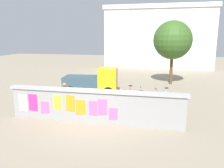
{
  "coord_description": "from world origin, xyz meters",
  "views": [
    {
      "loc": [
        2.93,
        -9.45,
        3.89
      ],
      "look_at": [
        0.19,
        2.94,
        1.23
      ],
      "focal_mm": 36.16,
      "sensor_mm": 36.0,
      "label": 1
    }
  ],
  "objects": [
    {
      "name": "ground",
      "position": [
        0.0,
        8.0,
        0.0
      ],
      "size": [
        60.0,
        60.0,
        0.0
      ],
      "primitive_type": "plane",
      "color": "gray"
    },
    {
      "name": "bicycle_far",
      "position": [
        3.13,
        3.84,
        0.36
      ],
      "size": [
        1.69,
        0.5,
        0.95
      ],
      "color": "black",
      "rests_on": "ground"
    },
    {
      "name": "building_background",
      "position": [
        2.37,
        21.29,
        3.86
      ],
      "size": [
        13.52,
        5.8,
        7.69
      ],
      "color": "silver",
      "rests_on": "ground"
    },
    {
      "name": "bicycle_near",
      "position": [
        1.27,
        4.07,
        0.36
      ],
      "size": [
        1.71,
        0.44,
        0.95
      ],
      "color": "black",
      "rests_on": "ground"
    },
    {
      "name": "poster_wall",
      "position": [
        -0.01,
        -0.0,
        0.8
      ],
      "size": [
        8.28,
        0.42,
        1.56
      ],
      "color": "gray",
      "rests_on": "ground"
    },
    {
      "name": "tree_roadside",
      "position": [
        3.74,
        9.77,
        3.62
      ],
      "size": [
        3.12,
        3.12,
        5.19
      ],
      "color": "brown",
      "rests_on": "ground"
    },
    {
      "name": "person_walking",
      "position": [
        -1.83,
        0.9,
        0.99
      ],
      "size": [
        0.47,
        0.47,
        1.62
      ],
      "color": "#BF6626",
      "rests_on": "ground"
    },
    {
      "name": "auto_rickshaw_truck",
      "position": [
        -1.54,
        4.97,
        0.9
      ],
      "size": [
        3.75,
        1.91,
        1.85
      ],
      "color": "black",
      "rests_on": "ground"
    },
    {
      "name": "motorcycle",
      "position": [
        2.13,
        1.52,
        0.46
      ],
      "size": [
        1.88,
        0.66,
        0.87
      ],
      "color": "black",
      "rests_on": "ground"
    }
  ]
}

